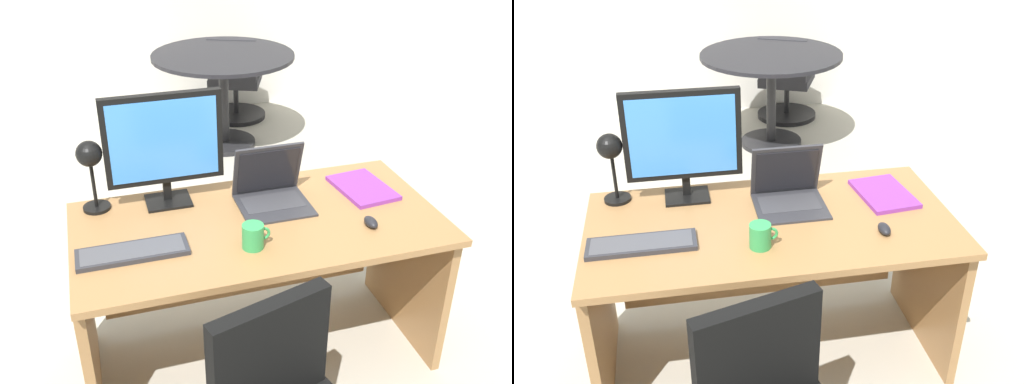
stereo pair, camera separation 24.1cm
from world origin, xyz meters
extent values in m
plane|color=#B7B2A3|center=(0.00, 1.50, 0.00)|extent=(12.00, 12.00, 0.00)
cube|color=#9E7042|center=(0.00, 0.00, 0.74)|extent=(1.57, 0.79, 0.03)
cube|color=#9E7042|center=(-0.76, 0.00, 0.36)|extent=(0.04, 0.70, 0.72)
cube|color=#9E7042|center=(0.76, 0.00, 0.36)|extent=(0.04, 0.70, 0.72)
cube|color=#9E7042|center=(0.00, 0.30, 0.40)|extent=(1.38, 0.02, 0.51)
cube|color=black|center=(-0.34, 0.28, 0.76)|extent=(0.20, 0.16, 0.01)
cube|color=black|center=(-0.34, 0.29, 0.81)|extent=(0.04, 0.02, 0.09)
cube|color=black|center=(-0.34, 0.28, 1.06)|extent=(0.51, 0.04, 0.40)
cube|color=#3F8CEA|center=(-0.34, 0.26, 1.06)|extent=(0.46, 0.00, 0.36)
cube|color=#2D2D33|center=(0.10, 0.10, 0.76)|extent=(0.31, 0.28, 0.01)
cube|color=#38383D|center=(0.10, 0.12, 0.76)|extent=(0.27, 0.15, 0.00)
cube|color=#2D2D33|center=(0.10, 0.20, 0.89)|extent=(0.31, 0.09, 0.26)
cube|color=black|center=(0.10, 0.19, 0.89)|extent=(0.28, 0.07, 0.21)
cube|color=#2D2D33|center=(-0.54, -0.10, 0.76)|extent=(0.43, 0.14, 0.02)
cube|color=#47474C|center=(-0.54, -0.10, 0.77)|extent=(0.40, 0.12, 0.00)
ellipsoid|color=black|center=(0.44, -0.18, 0.77)|extent=(0.05, 0.09, 0.04)
cylinder|color=black|center=(-0.65, 0.31, 0.76)|extent=(0.12, 0.12, 0.01)
cylinder|color=black|center=(-0.65, 0.31, 0.88)|extent=(0.02, 0.02, 0.23)
sphere|color=black|center=(-0.65, 0.28, 1.04)|extent=(0.11, 0.11, 0.11)
cube|color=purple|center=(0.55, 0.13, 0.76)|extent=(0.25, 0.34, 0.02)
cylinder|color=green|center=(-0.08, -0.18, 0.81)|extent=(0.09, 0.09, 0.10)
torus|color=green|center=(-0.04, -0.18, 0.81)|extent=(0.06, 0.01, 0.06)
cube|color=black|center=(-0.18, -0.70, 0.68)|extent=(0.44, 0.18, 0.42)
cylinder|color=black|center=(0.46, 2.49, 0.02)|extent=(0.52, 0.52, 0.04)
cylinder|color=black|center=(0.46, 2.49, 0.40)|extent=(0.08, 0.08, 0.73)
cylinder|color=black|center=(0.46, 2.49, 0.78)|extent=(1.16, 1.16, 0.03)
cylinder|color=black|center=(0.73, 3.11, 0.02)|extent=(0.56, 0.56, 0.04)
cylinder|color=black|center=(0.73, 3.11, 0.19)|extent=(0.05, 0.05, 0.30)
cube|color=#2D2D33|center=(0.73, 3.11, 0.38)|extent=(0.60, 0.60, 0.08)
cube|color=#2D2D33|center=(0.64, 2.91, 0.61)|extent=(0.43, 0.23, 0.38)
camera|label=1|loc=(-0.63, -2.03, 2.05)|focal=40.94mm
camera|label=2|loc=(-0.39, -2.09, 2.05)|focal=40.94mm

